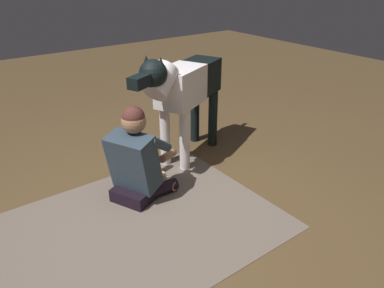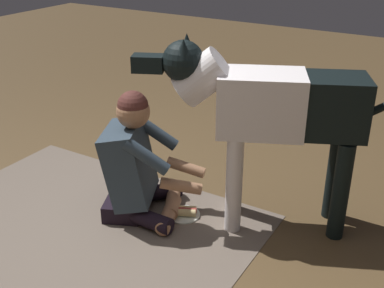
% 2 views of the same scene
% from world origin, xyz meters
% --- Properties ---
extents(ground_plane, '(13.51, 13.51, 0.00)m').
position_xyz_m(ground_plane, '(0.00, 0.00, 0.00)').
color(ground_plane, brown).
extents(area_rug, '(2.18, 1.69, 0.01)m').
position_xyz_m(area_rug, '(0.25, -0.01, 0.00)').
color(area_rug, '#695C50').
rests_on(area_rug, ground).
extents(person_sitting_on_floor, '(0.73, 0.62, 0.87)m').
position_xyz_m(person_sitting_on_floor, '(0.03, -0.39, 0.36)').
color(person_sitting_on_floor, black).
rests_on(person_sitting_on_floor, ground).
extents(large_dog, '(1.44, 0.76, 1.21)m').
position_xyz_m(large_dog, '(-0.72, -0.73, 0.78)').
color(large_dog, silver).
rests_on(large_dog, ground).
extents(hot_dog_on_plate, '(0.22, 0.22, 0.06)m').
position_xyz_m(hot_dog_on_plate, '(-0.24, -0.52, 0.03)').
color(hot_dog_on_plate, white).
rests_on(hot_dog_on_plate, ground).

